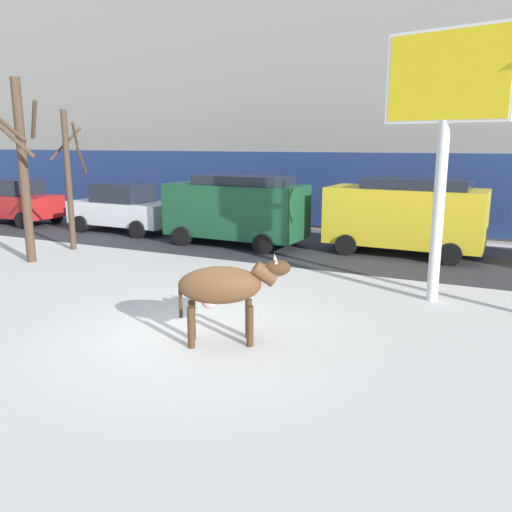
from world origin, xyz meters
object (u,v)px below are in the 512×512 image
Objects in this scene: bare_tree_left_lot at (69,176)px; pedestrian_by_cars at (383,213)px; car_red_hatchback at (19,202)px; pedestrian_far_left at (235,204)px; cow_brown at (224,287)px; car_darkgreen_van at (236,208)px; bare_tree_far_back at (23,167)px; car_yellow_van at (405,214)px; pedestrian_near_billboard at (204,203)px; billboard at (447,94)px; car_white_sedan at (124,208)px.

pedestrian_by_cars is at bearing 37.99° from bare_tree_left_lot.
car_red_hatchback is 2.05× the size of pedestrian_far_left.
car_darkgreen_van is at bearing 116.55° from cow_brown.
car_yellow_van is at bearing 31.20° from bare_tree_far_back.
pedestrian_by_cars is (7.53, 0.00, 0.00)m from pedestrian_near_billboard.
bare_tree_far_back is at bearing -174.29° from billboard.
pedestrian_by_cars is (-1.27, 2.78, -0.36)m from car_yellow_van.
pedestrian_near_billboard is 7.53m from pedestrian_by_cars.
bare_tree_far_back reaches higher than bare_tree_left_lot.
bare_tree_left_lot reaches higher than car_darkgreen_van.
car_white_sedan is 2.45× the size of pedestrian_near_billboard.
pedestrian_by_cars reaches higher than cow_brown.
car_yellow_van is 11.12m from bare_tree_far_back.
pedestrian_near_billboard is 1.46m from pedestrian_far_left.
cow_brown is 6.00m from billboard.
pedestrian_near_billboard reaches higher than cow_brown.
pedestrian_by_cars is 1.00× the size of pedestrian_far_left.
bare_tree_far_back is at bearing -103.86° from pedestrian_far_left.
billboard is (2.86, 4.11, 3.32)m from cow_brown.
car_red_hatchback is 2.05× the size of pedestrian_near_billboard.
car_yellow_van reaches higher than pedestrian_near_billboard.
billboard is 11.35m from bare_tree_left_lot.
pedestrian_by_cars is at bearing 0.00° from pedestrian_far_left.
car_red_hatchback is at bearing 153.00° from bare_tree_left_lot.
billboard is 1.28× the size of bare_tree_left_lot.
car_darkgreen_van is at bearing -46.51° from pedestrian_near_billboard.
car_darkgreen_van is at bearing -1.08° from car_red_hatchback.
bare_tree_far_back reaches higher than pedestrian_near_billboard.
bare_tree_far_back is (6.33, -5.02, 1.76)m from car_red_hatchback.
bare_tree_left_lot is at bearing -97.67° from pedestrian_near_billboard.
billboard is 8.60m from pedestrian_by_cars.
car_darkgreen_van is (5.12, -0.47, 0.33)m from car_white_sedan.
bare_tree_far_back is (-2.09, -8.49, 1.81)m from pedestrian_far_left.
car_red_hatchback reaches higher than cow_brown.
bare_tree_far_back is at bearing -94.28° from pedestrian_near_billboard.
car_red_hatchback is 0.70× the size of bare_tree_far_back.
car_red_hatchback is 7.78m from pedestrian_near_billboard.
pedestrian_far_left is at bearing 0.00° from pedestrian_near_billboard.
pedestrian_near_billboard is 1.00× the size of pedestrian_far_left.
pedestrian_by_cars is 11.92m from bare_tree_far_back.
bare_tree_far_back is at bearing -148.80° from car_yellow_van.
billboard reaches higher than car_red_hatchback.
billboard is at bearing -28.86° from car_darkgreen_van.
car_white_sedan is 5.15m from car_darkgreen_van.
car_red_hatchback is (-17.22, 3.93, -3.39)m from billboard.
billboard is 11.06m from bare_tree_far_back.
bare_tree_left_lot reaches higher than pedestrian_near_billboard.
bare_tree_left_lot is at bearing -77.47° from car_white_sedan.
billboard is at bearing -72.49° from car_yellow_van.
billboard is at bearing -69.79° from pedestrian_by_cars.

